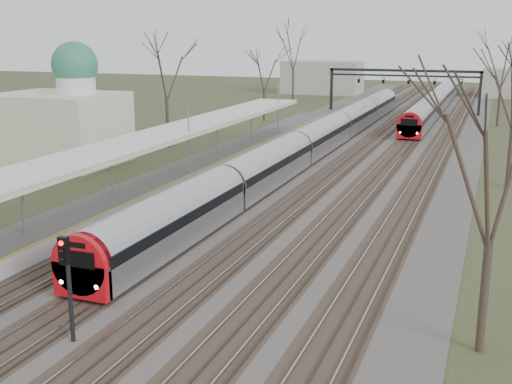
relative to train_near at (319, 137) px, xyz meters
The scene contains 10 objects.
track_bed 5.25m from the train_near, 56.83° to the left, with size 24.00×160.00×0.22m.
platform 14.83m from the train_near, 116.27° to the right, with size 3.50×69.00×1.00m, color #9E9B93.
canopy 19.11m from the train_near, 110.22° to the right, with size 4.10×50.00×3.11m.
dome_building 23.18m from the train_near, 146.39° to the right, with size 10.00×8.00×10.30m.
signal_gantry 34.50m from the train_near, 85.33° to the left, with size 21.00×0.59×6.08m.
tree_west_far 16.15m from the train_near, 169.19° to the right, with size 5.50×5.50×11.33m.
tree_east_near 39.31m from the train_near, 66.57° to the right, with size 4.50×4.50×9.27m.
train_near is the anchor object (origin of this frame).
train_far 47.11m from the train_near, 81.45° to the left, with size 2.62×75.21×3.05m.
signal_post 40.37m from the train_near, 87.51° to the right, with size 0.35×0.45×4.10m.
Camera 1 is at (12.89, -6.96, 10.89)m, focal length 45.00 mm.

